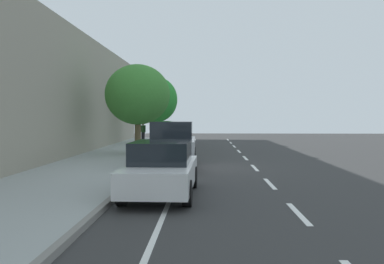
{
  "coord_description": "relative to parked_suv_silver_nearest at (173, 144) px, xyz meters",
  "views": [
    {
      "loc": [
        -0.54,
        17.99,
        2.22
      ],
      "look_at": [
        0.34,
        -10.31,
        1.14
      ],
      "focal_mm": 39.23,
      "sensor_mm": 36.0,
      "label": 1
    }
  ],
  "objects": [
    {
      "name": "fire_hydrant",
      "position": [
        1.44,
        -1.62,
        -0.46
      ],
      "size": [
        0.22,
        0.22,
        0.84
      ],
      "color": "red",
      "rests_on": "sidewalk"
    },
    {
      "name": "parked_suv_silver_nearest",
      "position": [
        0.0,
        0.0,
        0.0
      ],
      "size": [
        2.04,
        4.73,
        1.99
      ],
      "color": "#B7BABF",
      "rests_on": "ground"
    },
    {
      "name": "pedestrian_on_phone",
      "position": [
        3.54,
        -15.1,
        -0.01
      ],
      "size": [
        0.45,
        0.48,
        1.56
      ],
      "color": "black",
      "rests_on": "sidewalk"
    },
    {
      "name": "cyclist_with_backpack",
      "position": [
        0.76,
        -10.65,
        0.05
      ],
      "size": [
        0.53,
        0.55,
        1.75
      ],
      "color": "#C6B284",
      "rests_on": "ground"
    },
    {
      "name": "lane_stripe_centre",
      "position": [
        -3.52,
        0.13,
        -1.02
      ],
      "size": [
        0.14,
        44.2,
        0.01
      ],
      "color": "white",
      "rests_on": "ground"
    },
    {
      "name": "lane_stripe_bike_edge",
      "position": [
        -0.46,
        0.07,
        -1.02
      ],
      "size": [
        0.12,
        44.08,
        0.01
      ],
      "primitive_type": "cube",
      "color": "white",
      "rests_on": "ground"
    },
    {
      "name": "curb_edge",
      "position": [
        1.01,
        0.07,
        -0.95
      ],
      "size": [
        0.16,
        44.08,
        0.15
      ],
      "primitive_type": "cube",
      "color": "gray",
      "rests_on": "ground"
    },
    {
      "name": "street_tree_near_cyclist",
      "position": [
        2.31,
        -13.58,
        2.42
      ],
      "size": [
        3.22,
        3.22,
        5.03
      ],
      "color": "#4C3D29",
      "rests_on": "sidewalk"
    },
    {
      "name": "bicycle_at_curb",
      "position": [
        0.54,
        -10.18,
        -0.65
      ],
      "size": [
        1.66,
        0.71,
        0.77
      ],
      "color": "black",
      "rests_on": "ground"
    },
    {
      "name": "building_facade",
      "position": [
        5.66,
        0.07,
        2.43
      ],
      "size": [
        0.5,
        44.08,
        6.91
      ],
      "primitive_type": "cube",
      "color": "gray",
      "rests_on": "ground"
    },
    {
      "name": "parked_sedan_white_second",
      "position": [
        -0.19,
        6.5,
        -0.27
      ],
      "size": [
        1.93,
        4.44,
        1.52
      ],
      "color": "white",
      "rests_on": "ground"
    },
    {
      "name": "sidewalk",
      "position": [
        3.25,
        0.07,
        -0.95
      ],
      "size": [
        4.32,
        44.08,
        0.15
      ],
      "primitive_type": "cube",
      "color": "#9BA2A0",
      "rests_on": "ground"
    },
    {
      "name": "street_tree_mid_block",
      "position": [
        2.31,
        -4.88,
        2.36
      ],
      "size": [
        3.56,
        3.56,
        4.91
      ],
      "color": "brown",
      "rests_on": "sidewalk"
    },
    {
      "name": "ground",
      "position": [
        -0.85,
        0.07,
        -1.03
      ],
      "size": [
        70.53,
        70.53,
        0.0
      ],
      "primitive_type": "plane",
      "color": "#323232"
    }
  ]
}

